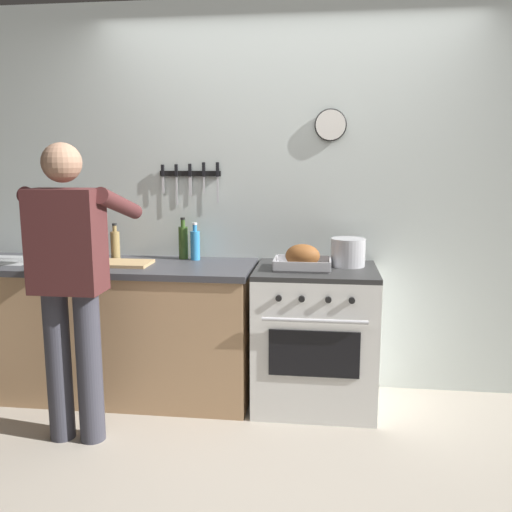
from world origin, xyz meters
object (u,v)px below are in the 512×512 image
person_cook (70,274)px  roasting_pan (303,259)px  bottle_dish_soap (195,244)px  stove (315,337)px  cutting_board (123,263)px  bottle_soy_sauce (100,245)px  stock_pot (348,252)px  bottle_hot_sauce (66,248)px  bottle_olive_oil (183,242)px  bottle_vinegar (115,245)px

person_cook → roasting_pan: 1.37m
bottle_dish_soap → stove: bearing=-13.1°
stove → bottle_dish_soap: size_ratio=3.56×
roasting_pan → cutting_board: roasting_pan is taller
bottle_soy_sauce → stock_pot: bearing=-4.0°
bottle_hot_sauce → bottle_olive_oil: (0.76, 0.17, 0.03)m
bottle_dish_soap → bottle_soy_sauce: bottle_dish_soap is taller
cutting_board → bottle_soy_sauce: 0.38m
stove → person_cook: (-1.33, -0.61, 0.50)m
roasting_pan → bottle_soy_sauce: size_ratio=1.78×
stove → bottle_soy_sauce: bottle_soy_sauce is taller
stock_pot → bottle_soy_sauce: bearing=176.0°
stove → bottle_dish_soap: bottle_dish_soap is taller
stock_pot → bottle_hot_sauce: bearing=-178.6°
stock_pot → bottle_hot_sauce: 1.87m
roasting_pan → bottle_hot_sauce: 1.59m
person_cook → roasting_pan: bearing=-52.4°
stove → bottle_soy_sauce: 1.61m
bottle_olive_oil → bottle_dish_soap: bearing=-18.8°
stove → bottle_olive_oil: size_ratio=3.18×
stock_pot → roasting_pan: bearing=-153.3°
cutting_board → stock_pot: bearing=5.8°
cutting_board → bottle_soy_sauce: size_ratio=1.82×
roasting_pan → bottle_vinegar: 1.29m
roasting_pan → bottle_dish_soap: 0.77m
stove → stock_pot: stock_pot is taller
bottle_soy_sauce → bottle_hot_sauce: bearing=-135.4°
stock_pot → bottle_hot_sauce: size_ratio=1.07×
person_cook → bottle_dish_soap: size_ratio=6.56×
person_cook → bottle_olive_oil: bearing=-13.7°
roasting_pan → cutting_board: (-1.16, -0.00, -0.06)m
stove → stock_pot: bearing=26.8°
stove → bottle_vinegar: size_ratio=3.63×
bottle_soy_sauce → cutting_board: bearing=-45.1°
cutting_board → bottle_dish_soap: size_ratio=1.42×
bottle_hot_sauce → bottle_soy_sauce: (0.17, 0.16, -0.00)m
cutting_board → bottle_olive_oil: (0.34, 0.27, 0.11)m
cutting_board → bottle_hot_sauce: bearing=166.7°
bottle_hot_sauce → stove: bearing=-1.9°
bottle_olive_oil → bottle_soy_sauce: bottle_olive_oil is taller
stove → bottle_olive_oil: 1.09m
bottle_hot_sauce → bottle_soy_sauce: bearing=44.6°
bottle_hot_sauce → stock_pot: bearing=1.4°
roasting_pan → bottle_vinegar: bottle_vinegar is taller
bottle_hot_sauce → bottle_olive_oil: 0.78m
bottle_soy_sauce → roasting_pan: bearing=-10.4°
stock_pot → person_cook: bearing=-155.1°
stove → roasting_pan: bearing=-153.6°
bottle_dish_soap → bottle_soy_sauce: bearing=177.6°
cutting_board → bottle_soy_sauce: (-0.26, 0.26, 0.07)m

